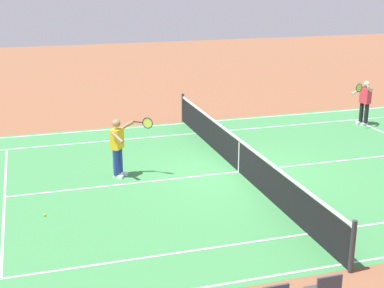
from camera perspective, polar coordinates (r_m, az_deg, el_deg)
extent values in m
plane|color=brown|center=(16.04, 4.81, -2.85)|extent=(60.00, 60.00, 0.00)
cube|color=#387A42|center=(16.04, 4.81, -2.84)|extent=(24.20, 11.40, 0.00)
cube|color=white|center=(21.00, -0.70, 2.13)|extent=(23.80, 0.05, 0.01)
cube|color=white|center=(11.57, 15.06, -11.79)|extent=(23.80, 0.05, 0.01)
cube|color=white|center=(19.72, 0.43, 1.11)|extent=(23.80, 0.05, 0.01)
cube|color=white|center=(12.62, 11.75, -8.97)|extent=(23.80, 0.05, 0.01)
cube|color=white|center=(15.03, -18.62, -5.15)|extent=(0.05, 8.22, 0.01)
cube|color=white|center=(16.04, 4.81, -2.83)|extent=(12.80, 0.05, 0.01)
cylinder|color=#2D2D33|center=(21.14, -0.93, 3.73)|extent=(0.10, 0.10, 1.08)
cylinder|color=#2D2D33|center=(11.11, 16.10, -10.06)|extent=(0.10, 0.10, 1.08)
cube|color=black|center=(15.89, 4.85, -1.35)|extent=(0.02, 11.60, 0.88)
cube|color=white|center=(15.74, 4.90, 0.40)|extent=(0.04, 11.60, 0.06)
cube|color=white|center=(15.89, 4.85, -1.35)|extent=(0.04, 0.06, 0.88)
cylinder|color=navy|center=(15.52, -7.80, -1.89)|extent=(0.15, 0.15, 0.74)
cube|color=white|center=(15.63, -7.55, -3.31)|extent=(0.29, 0.26, 0.09)
cylinder|color=navy|center=(15.72, -7.38, -1.62)|extent=(0.15, 0.15, 0.74)
cube|color=white|center=(15.83, -7.13, -3.03)|extent=(0.29, 0.26, 0.09)
cube|color=yellow|center=(15.42, -7.69, 0.53)|extent=(0.42, 0.45, 0.56)
sphere|color=#9E704C|center=(15.30, -7.75, 2.09)|extent=(0.23, 0.23, 0.23)
cylinder|color=#9E704C|center=(15.07, -7.63, 0.65)|extent=(0.30, 0.39, 0.26)
cylinder|color=#9E704C|center=(15.49, -6.67, 1.91)|extent=(0.42, 0.22, 0.30)
cylinder|color=#232326|center=(15.37, -5.54, 2.25)|extent=(0.24, 0.20, 0.04)
torus|color=#232326|center=(15.24, -4.56, 2.15)|extent=(0.26, 0.21, 0.31)
cylinder|color=#C6D84C|center=(15.24, -4.56, 2.15)|extent=(0.22, 0.17, 0.27)
cylinder|color=black|center=(21.79, 16.93, 3.14)|extent=(0.15, 0.15, 0.74)
cube|color=white|center=(21.84, 16.73, 2.09)|extent=(0.30, 0.18, 0.09)
cylinder|color=black|center=(21.64, 17.40, 3.00)|extent=(0.15, 0.15, 0.74)
cube|color=white|center=(21.69, 17.20, 1.95)|extent=(0.30, 0.18, 0.09)
cube|color=#E03342|center=(21.57, 17.32, 4.74)|extent=(0.33, 0.43, 0.56)
sphere|color=#DBAA84|center=(21.48, 17.42, 5.87)|extent=(0.23, 0.23, 0.23)
cylinder|color=#DBAA84|center=(21.59, 16.48, 5.18)|extent=(0.41, 0.12, 0.26)
cylinder|color=#DBAA84|center=(21.19, 17.65, 5.41)|extent=(0.40, 0.31, 0.30)
cylinder|color=#232326|center=(20.90, 17.23, 5.60)|extent=(0.28, 0.11, 0.04)
torus|color=#232326|center=(20.68, 16.70, 5.53)|extent=(0.31, 0.10, 0.31)
cylinder|color=#C6D84C|center=(20.68, 16.70, 5.53)|extent=(0.26, 0.08, 0.27)
sphere|color=#CCE01E|center=(13.63, -14.82, -7.02)|extent=(0.07, 0.07, 0.07)
cube|color=#333842|center=(9.46, 13.85, -14.03)|extent=(0.44, 0.04, 0.40)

